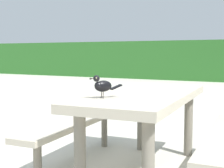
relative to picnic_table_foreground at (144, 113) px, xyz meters
name	(u,v)px	position (x,y,z in m)	size (l,w,h in m)	color
picnic_table_foreground	(144,113)	(0.00, 0.00, 0.00)	(1.79, 1.85, 0.74)	#B2A893
bird_grackle	(102,85)	(-0.16, -0.48, 0.29)	(0.17, 0.26, 0.18)	black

